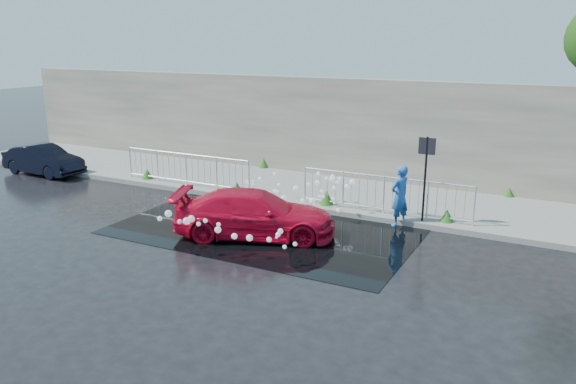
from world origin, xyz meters
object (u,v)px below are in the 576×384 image
object	(u,v)px
sign_post	(426,165)
red_car	(255,214)
dark_car	(43,160)
person	(400,196)

from	to	relation	value
sign_post	red_car	distance (m)	4.75
sign_post	dark_car	bearing A→B (deg)	-178.01
red_car	dark_car	xyz separation A→B (m)	(-10.68, 2.28, -0.05)
sign_post	dark_car	xyz separation A→B (m)	(-14.37, -0.50, -1.17)
red_car	person	size ratio (longest dim) A/B	2.45
sign_post	person	distance (m)	1.08
dark_car	person	xyz separation A→B (m)	(13.76, 0.29, 0.30)
sign_post	dark_car	distance (m)	14.42
sign_post	person	bearing A→B (deg)	-160.54
red_car	dark_car	world-z (taller)	red_car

